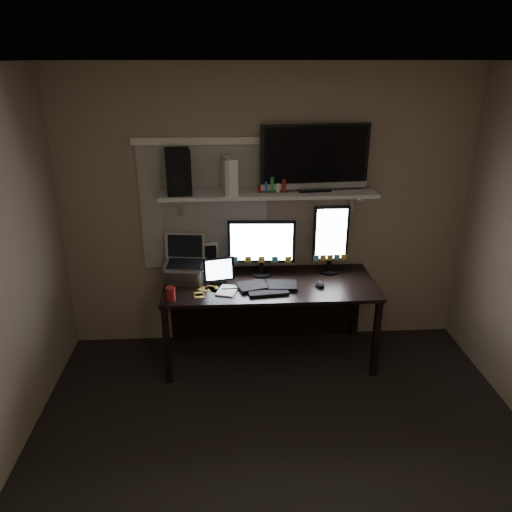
{
  "coord_description": "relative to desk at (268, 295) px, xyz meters",
  "views": [
    {
      "loc": [
        -0.35,
        -2.42,
        2.53
      ],
      "look_at": [
        -0.13,
        1.25,
        1.05
      ],
      "focal_mm": 35.0,
      "sensor_mm": 36.0,
      "label": 1
    }
  ],
  "objects": [
    {
      "name": "mouse",
      "position": [
        0.42,
        -0.22,
        0.2
      ],
      "size": [
        0.1,
        0.12,
        0.04
      ],
      "primitive_type": "ellipsoid",
      "rotation": [
        0.0,
        0.0,
        0.3
      ],
      "color": "black",
      "rests_on": "desk"
    },
    {
      "name": "speaker",
      "position": [
        -0.74,
        0.06,
        1.11
      ],
      "size": [
        0.23,
        0.26,
        0.36
      ],
      "primitive_type": "cube",
      "rotation": [
        0.0,
        0.0,
        0.14
      ],
      "color": "black",
      "rests_on": "wall_shelf"
    },
    {
      "name": "cup",
      "position": [
        -0.81,
        -0.39,
        0.23
      ],
      "size": [
        0.09,
        0.09,
        0.11
      ],
      "primitive_type": "cylinder",
      "rotation": [
        0.0,
        0.0,
        0.22
      ],
      "color": "maroon",
      "rests_on": "desk"
    },
    {
      "name": "wall_shelf",
      "position": [
        0.0,
        0.08,
        0.91
      ],
      "size": [
        1.8,
        0.35,
        0.03
      ],
      "primitive_type": "cube",
      "color": "beige",
      "rests_on": "back_wall"
    },
    {
      "name": "file_sorter",
      "position": [
        -0.56,
        0.17,
        0.31
      ],
      "size": [
        0.21,
        0.11,
        0.26
      ],
      "primitive_type": "cube",
      "rotation": [
        0.0,
        0.0,
        0.09
      ],
      "color": "black",
      "rests_on": "desk"
    },
    {
      "name": "ceiling",
      "position": [
        0.0,
        -1.55,
        1.95
      ],
      "size": [
        3.6,
        3.6,
        0.0
      ],
      "primitive_type": "plane",
      "rotation": [
        3.14,
        0.0,
        0.0
      ],
      "color": "silver",
      "rests_on": "back_wall"
    },
    {
      "name": "tablet",
      "position": [
        -0.43,
        -0.1,
        0.29
      ],
      "size": [
        0.28,
        0.16,
        0.23
      ],
      "primitive_type": "cube",
      "rotation": [
        0.0,
        0.0,
        0.21
      ],
      "color": "black",
      "rests_on": "desk"
    },
    {
      "name": "back_wall",
      "position": [
        0.0,
        0.25,
        0.7
      ],
      "size": [
        3.6,
        0.0,
        3.6
      ],
      "primitive_type": "plane",
      "rotation": [
        1.57,
        0.0,
        0.0
      ],
      "color": "#7F6D5B",
      "rests_on": "floor"
    },
    {
      "name": "monitor_landscape",
      "position": [
        -0.06,
        0.06,
        0.43
      ],
      "size": [
        0.59,
        0.1,
        0.51
      ],
      "primitive_type": "cube",
      "rotation": [
        0.0,
        0.0,
        -0.06
      ],
      "color": "black",
      "rests_on": "desk"
    },
    {
      "name": "notepad",
      "position": [
        -0.36,
        -0.26,
        0.18
      ],
      "size": [
        0.2,
        0.24,
        0.01
      ],
      "primitive_type": "cube",
      "rotation": [
        0.0,
        0.0,
        -0.3
      ],
      "color": "silver",
      "rests_on": "desk"
    },
    {
      "name": "bottles",
      "position": [
        0.02,
        0.04,
        0.99
      ],
      "size": [
        0.2,
        0.1,
        0.12
      ],
      "primitive_type": null,
      "rotation": [
        0.0,
        0.0,
        -0.3
      ],
      "color": "#A50F0C",
      "rests_on": "wall_shelf"
    },
    {
      "name": "game_console",
      "position": [
        -0.32,
        0.06,
        1.07
      ],
      "size": [
        0.14,
        0.26,
        0.29
      ],
      "primitive_type": "cube",
      "rotation": [
        0.0,
        0.0,
        0.26
      ],
      "color": "beige",
      "rests_on": "wall_shelf"
    },
    {
      "name": "keyboard",
      "position": [
        -0.03,
        -0.22,
        0.19
      ],
      "size": [
        0.52,
        0.25,
        0.03
      ],
      "primitive_type": "cube",
      "rotation": [
        0.0,
        0.0,
        0.11
      ],
      "color": "black",
      "rests_on": "desk"
    },
    {
      "name": "floor",
      "position": [
        0.0,
        -1.55,
        -0.55
      ],
      "size": [
        3.6,
        3.6,
        0.0
      ],
      "primitive_type": "plane",
      "color": "black",
      "rests_on": "ground"
    },
    {
      "name": "sticky_notes",
      "position": [
        -0.49,
        -0.25,
        0.18
      ],
      "size": [
        0.39,
        0.33,
        0.0
      ],
      "primitive_type": null,
      "rotation": [
        0.0,
        0.0,
        0.28
      ],
      "color": "gold",
      "rests_on": "desk"
    },
    {
      "name": "monitor_portrait",
      "position": [
        0.55,
        0.08,
        0.49
      ],
      "size": [
        0.31,
        0.07,
        0.62
      ],
      "primitive_type": "cube",
      "rotation": [
        0.0,
        0.0,
        0.03
      ],
      "color": "black",
      "rests_on": "desk"
    },
    {
      "name": "laptop",
      "position": [
        -0.72,
        -0.04,
        0.37
      ],
      "size": [
        0.37,
        0.32,
        0.38
      ],
      "primitive_type": "cube",
      "rotation": [
        0.0,
        0.0,
        -0.12
      ],
      "color": "#AAABAF",
      "rests_on": "desk"
    },
    {
      "name": "window_blinds",
      "position": [
        -0.55,
        0.24,
        0.75
      ],
      "size": [
        1.1,
        0.02,
        1.1
      ],
      "primitive_type": "cube",
      "color": "#AFA89D",
      "rests_on": "back_wall"
    },
    {
      "name": "tv",
      "position": [
        0.38,
        0.1,
        1.2
      ],
      "size": [
        0.92,
        0.24,
        0.54
      ],
      "primitive_type": "cube",
      "rotation": [
        0.0,
        0.0,
        0.09
      ],
      "color": "black",
      "rests_on": "wall_shelf"
    },
    {
      "name": "desk",
      "position": [
        0.0,
        0.0,
        0.0
      ],
      "size": [
        1.8,
        0.75,
        0.73
      ],
      "color": "black",
      "rests_on": "floor"
    }
  ]
}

